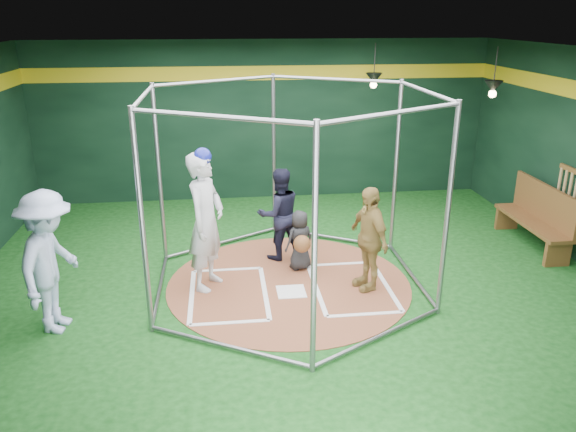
{
  "coord_description": "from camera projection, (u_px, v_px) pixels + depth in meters",
  "views": [
    {
      "loc": [
        -0.97,
        -7.87,
        4.01
      ],
      "look_at": [
        0.0,
        0.1,
        1.1
      ],
      "focal_mm": 35.0,
      "sensor_mm": 36.0,
      "label": 1
    }
  ],
  "objects": [
    {
      "name": "room_shell",
      "position": [
        289.0,
        176.0,
        8.23
      ],
      "size": [
        10.1,
        9.1,
        3.53
      ],
      "color": "#0C390F",
      "rests_on": "ground"
    },
    {
      "name": "clay_disc",
      "position": [
        289.0,
        283.0,
        8.82
      ],
      "size": [
        3.8,
        3.8,
        0.01
      ],
      "primitive_type": "cylinder",
      "color": "brown",
      "rests_on": "ground"
    },
    {
      "name": "home_plate",
      "position": [
        291.0,
        292.0,
        8.54
      ],
      "size": [
        0.43,
        0.43,
        0.01
      ],
      "primitive_type": "cube",
      "color": "white",
      "rests_on": "clay_disc"
    },
    {
      "name": "batter_box_left",
      "position": [
        228.0,
        294.0,
        8.48
      ],
      "size": [
        1.17,
        1.77,
        0.01
      ],
      "color": "white",
      "rests_on": "clay_disc"
    },
    {
      "name": "batter_box_right",
      "position": [
        351.0,
        287.0,
        8.69
      ],
      "size": [
        1.17,
        1.77,
        0.01
      ],
      "color": "white",
      "rests_on": "clay_disc"
    },
    {
      "name": "batting_cage",
      "position": [
        289.0,
        193.0,
        8.31
      ],
      "size": [
        4.05,
        4.67,
        3.0
      ],
      "color": "gray",
      "rests_on": "ground"
    },
    {
      "name": "pendant_lamp_near",
      "position": [
        374.0,
        79.0,
        11.5
      ],
      "size": [
        0.34,
        0.34,
        0.9
      ],
      "color": "black",
      "rests_on": "room_shell"
    },
    {
      "name": "pendant_lamp_far",
      "position": [
        493.0,
        87.0,
        10.21
      ],
      "size": [
        0.34,
        0.34,
        0.9
      ],
      "color": "black",
      "rests_on": "room_shell"
    },
    {
      "name": "batter_figure",
      "position": [
        206.0,
        220.0,
        8.38
      ],
      "size": [
        0.79,
        0.91,
        2.19
      ],
      "color": "#BBBCC2",
      "rests_on": "clay_disc"
    },
    {
      "name": "visitor_leopard",
      "position": [
        369.0,
        238.0,
        8.44
      ],
      "size": [
        0.64,
        1.02,
        1.62
      ],
      "primitive_type": "imported",
      "rotation": [
        0.0,
        0.0,
        -1.29
      ],
      "color": "tan",
      "rests_on": "clay_disc"
    },
    {
      "name": "catcher_figure",
      "position": [
        300.0,
        241.0,
        9.14
      ],
      "size": [
        0.58,
        0.63,
        1.0
      ],
      "color": "black",
      "rests_on": "clay_disc"
    },
    {
      "name": "umpire",
      "position": [
        279.0,
        214.0,
        9.5
      ],
      "size": [
        0.9,
        0.78,
        1.59
      ],
      "primitive_type": "imported",
      "rotation": [
        0.0,
        0.0,
        3.4
      ],
      "color": "black",
      "rests_on": "clay_disc"
    },
    {
      "name": "bystander_blue",
      "position": [
        50.0,
        262.0,
        7.27
      ],
      "size": [
        0.93,
        1.36,
        1.94
      ],
      "primitive_type": "imported",
      "rotation": [
        0.0,
        0.0,
        1.39
      ],
      "color": "#ACBDE3",
      "rests_on": "ground"
    },
    {
      "name": "dugout_bench",
      "position": [
        538.0,
        215.0,
        10.08
      ],
      "size": [
        0.46,
        1.97,
        1.15
      ],
      "color": "brown",
      "rests_on": "ground"
    }
  ]
}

